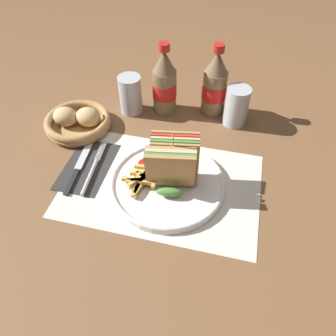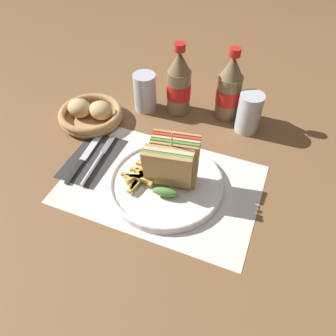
% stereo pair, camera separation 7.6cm
% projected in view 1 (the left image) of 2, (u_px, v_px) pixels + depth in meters
% --- Properties ---
extents(ground_plane, '(4.00, 4.00, 0.00)m').
position_uv_depth(ground_plane, '(167.00, 186.00, 0.78)').
color(ground_plane, brown).
extents(placemat, '(0.46, 0.31, 0.00)m').
position_uv_depth(placemat, '(162.00, 185.00, 0.78)').
color(placemat, silver).
rests_on(placemat, ground_plane).
extents(plate_main, '(0.27, 0.27, 0.02)m').
position_uv_depth(plate_main, '(166.00, 183.00, 0.77)').
color(plate_main, white).
rests_on(plate_main, ground_plane).
extents(club_sandwich, '(0.12, 0.12, 0.14)m').
position_uv_depth(club_sandwich, '(173.00, 164.00, 0.73)').
color(club_sandwich, tan).
rests_on(club_sandwich, plate_main).
extents(fries_pile, '(0.08, 0.10, 0.02)m').
position_uv_depth(fries_pile, '(144.00, 177.00, 0.76)').
color(fries_pile, gold).
rests_on(fries_pile, plate_main).
extents(ketchup_blob, '(0.05, 0.04, 0.02)m').
position_uv_depth(ketchup_blob, '(148.00, 165.00, 0.79)').
color(ketchup_blob, maroon).
rests_on(ketchup_blob, plate_main).
extents(napkin, '(0.11, 0.19, 0.00)m').
position_uv_depth(napkin, '(88.00, 166.00, 0.82)').
color(napkin, '#2D2D2D').
rests_on(napkin, ground_plane).
extents(fork, '(0.03, 0.19, 0.01)m').
position_uv_depth(fork, '(92.00, 171.00, 0.80)').
color(fork, silver).
rests_on(fork, napkin).
extents(knife, '(0.03, 0.20, 0.00)m').
position_uv_depth(knife, '(80.00, 164.00, 0.82)').
color(knife, black).
rests_on(knife, napkin).
extents(coke_bottle_near, '(0.07, 0.07, 0.21)m').
position_uv_depth(coke_bottle_near, '(164.00, 84.00, 0.92)').
color(coke_bottle_near, '#7A6647').
rests_on(coke_bottle_near, ground_plane).
extents(coke_bottle_far, '(0.07, 0.07, 0.21)m').
position_uv_depth(coke_bottle_far, '(215.00, 85.00, 0.92)').
color(coke_bottle_far, '#7A6647').
rests_on(coke_bottle_far, ground_plane).
extents(glass_near, '(0.07, 0.07, 0.11)m').
position_uv_depth(glass_near, '(237.00, 106.00, 0.91)').
color(glass_near, silver).
rests_on(glass_near, ground_plane).
extents(glass_far, '(0.07, 0.07, 0.11)m').
position_uv_depth(glass_far, '(131.00, 97.00, 0.95)').
color(glass_far, silver).
rests_on(glass_far, ground_plane).
extents(bread_basket, '(0.18, 0.18, 0.06)m').
position_uv_depth(bread_basket, '(78.00, 122.00, 0.91)').
color(bread_basket, '#AD8451').
rests_on(bread_basket, ground_plane).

